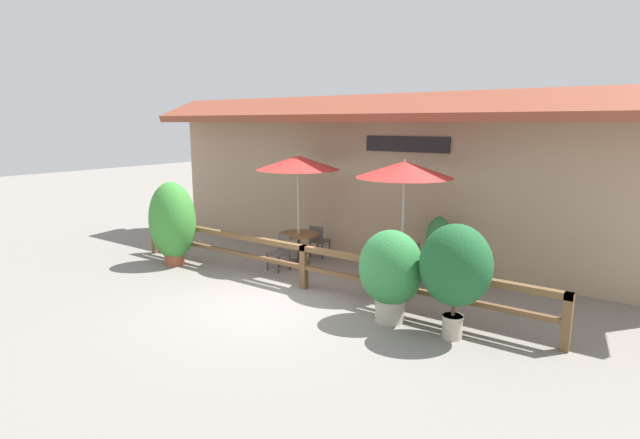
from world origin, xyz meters
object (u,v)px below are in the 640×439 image
chair_middle_wallside (415,257)px  potted_plant_broad_leaf (391,271)px  potted_plant_entrance_palm (438,241)px  dining_table_near (299,239)px  patio_umbrella_middle (405,170)px  potted_plant_tall_tropical (456,267)px  patio_umbrella_near (298,163)px  chair_middle_streetside (386,273)px  chair_near_streetside (281,251)px  dining_table_middle (402,258)px  potted_plant_small_flowering (172,222)px  chair_near_wallside (319,239)px

chair_middle_wallside → potted_plant_broad_leaf: size_ratio=0.51×
potted_plant_entrance_palm → chair_middle_wallside: bearing=-139.6°
dining_table_near → potted_plant_entrance_palm: (3.31, 0.98, 0.21)m
dining_table_near → patio_umbrella_middle: bearing=-2.4°
potted_plant_tall_tropical → potted_plant_entrance_palm: bearing=116.8°
dining_table_near → patio_umbrella_near: bearing=116.6°
patio_umbrella_middle → chair_middle_streetside: (0.03, -0.75, -2.07)m
chair_near_streetside → patio_umbrella_middle: bearing=19.0°
dining_table_middle → chair_middle_wallside: chair_middle_wallside is taller
chair_middle_streetside → potted_plant_tall_tropical: size_ratio=0.44×
dining_table_middle → chair_middle_streetside: size_ratio=1.20×
chair_near_streetside → potted_plant_tall_tropical: (4.83, -1.34, 0.75)m
patio_umbrella_near → potted_plant_broad_leaf: 4.50m
dining_table_near → dining_table_middle: 2.95m
chair_middle_wallside → dining_table_near: bearing=17.9°
potted_plant_broad_leaf → potted_plant_entrance_palm: potted_plant_broad_leaf is taller
patio_umbrella_near → dining_table_middle: (2.94, -0.13, -1.92)m
chair_middle_streetside → potted_plant_broad_leaf: bearing=-70.3°
patio_umbrella_middle → potted_plant_small_flowering: 5.87m
chair_near_wallside → patio_umbrella_middle: bearing=158.3°
chair_middle_streetside → potted_plant_small_flowering: bearing=179.8°
patio_umbrella_near → chair_near_wallside: patio_umbrella_near is taller
chair_middle_wallside → patio_umbrella_near: bearing=17.9°
dining_table_near → chair_middle_wallside: bearing=12.2°
chair_near_streetside → potted_plant_broad_leaf: potted_plant_broad_leaf is taller
patio_umbrella_middle → chair_middle_wallside: patio_umbrella_middle is taller
chair_near_streetside → potted_plant_small_flowering: (-2.48, -1.19, 0.62)m
chair_near_wallside → chair_middle_wallside: bearing=172.8°
dining_table_near → potted_plant_broad_leaf: (3.68, -2.05, 0.32)m
chair_near_streetside → chair_near_wallside: bearing=94.9°
chair_near_streetside → dining_table_middle: (2.91, 0.62, 0.14)m
potted_plant_small_flowering → potted_plant_entrance_palm: 6.47m
chair_near_streetside → chair_near_wallside: same height
patio_umbrella_near → chair_near_streetside: patio_umbrella_near is taller
chair_near_wallside → patio_umbrella_near: bearing=78.8°
potted_plant_tall_tropical → chair_near_streetside: bearing=164.5°
chair_middle_streetside → chair_middle_wallside: 1.51m
dining_table_middle → potted_plant_small_flowering: potted_plant_small_flowering is taller
dining_table_near → potted_plant_entrance_palm: 3.46m
chair_near_streetside → potted_plant_tall_tropical: size_ratio=0.44×
potted_plant_small_flowering → potted_plant_broad_leaf: (6.13, -0.10, -0.15)m
dining_table_near → potted_plant_tall_tropical: size_ratio=0.53×
potted_plant_small_flowering → potted_plant_entrance_palm: size_ratio=1.48×
chair_near_streetside → chair_middle_streetside: bearing=4.4°
dining_table_middle → potted_plant_small_flowering: 5.71m
patio_umbrella_middle → potted_plant_entrance_palm: 2.07m
patio_umbrella_middle → dining_table_middle: patio_umbrella_middle is taller
chair_near_streetside → patio_umbrella_middle: patio_umbrella_middle is taller
dining_table_near → chair_near_streetside: (0.03, -0.75, -0.14)m
dining_table_near → potted_plant_small_flowering: size_ratio=0.49×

